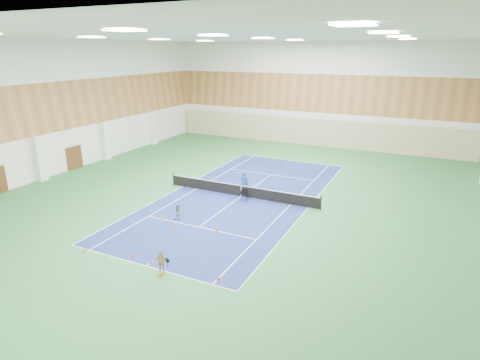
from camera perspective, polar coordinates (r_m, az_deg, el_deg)
name	(u,v)px	position (r m, az deg, el deg)	size (l,w,h in m)	color
ground	(241,196)	(31.79, 0.15, -2.35)	(40.00, 40.00, 0.00)	#2E6C3B
room_shell	(241,121)	(30.21, 0.16, 8.36)	(36.00, 40.00, 12.00)	white
wood_cladding	(241,94)	(29.93, 0.16, 12.14)	(36.00, 40.00, 8.00)	#AC7140
ceiling_light_grid	(241,37)	(29.77, 0.17, 19.66)	(21.40, 25.40, 0.06)	white
court_surface	(241,196)	(31.78, 0.15, -2.35)	(10.97, 23.77, 0.01)	navy
tennis_balls_scatter	(241,196)	(31.77, 0.15, -2.28)	(10.57, 22.77, 0.07)	yellow
tennis_net	(241,190)	(31.60, 0.15, -1.42)	(12.80, 0.10, 1.10)	black
back_curtain	(312,132)	(49.27, 10.19, 6.72)	(35.40, 0.16, 3.20)	#C6B793
door_left_b	(74,158)	(42.06, -22.48, 2.96)	(0.08, 1.80, 2.20)	#593319
coach	(244,182)	(32.25, 0.60, -0.33)	(0.66, 0.44, 1.82)	#1F4791
child_court	(178,212)	(27.68, -8.81, -4.53)	(0.55, 0.43, 1.13)	gray
child_apron	(161,262)	(21.50, -11.19, -11.39)	(0.78, 0.33, 1.33)	tan
ball_cart	(244,195)	(30.77, 0.63, -2.18)	(0.51, 0.51, 0.89)	black
cone_svc_a	(161,218)	(28.05, -11.12, -5.33)	(0.23, 0.23, 0.25)	orange
cone_svc_b	(176,225)	(26.82, -9.14, -6.34)	(0.23, 0.23, 0.25)	#D9470B
cone_svc_c	(217,230)	(25.90, -3.34, -7.06)	(0.23, 0.23, 0.25)	red
cone_svc_d	(250,234)	(25.29, 1.42, -7.69)	(0.22, 0.22, 0.24)	orange
cone_base_a	(85,249)	(25.17, -21.22, -9.18)	(0.20, 0.20, 0.22)	#EA4E0C
cone_base_b	(133,255)	(23.70, -15.04, -10.24)	(0.22, 0.22, 0.25)	#DD3E0B
cone_base_c	(160,274)	(21.55, -11.25, -12.99)	(0.23, 0.23, 0.25)	#FF500D
cone_base_d	(219,278)	(20.91, -3.07, -13.75)	(0.19, 0.19, 0.21)	red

